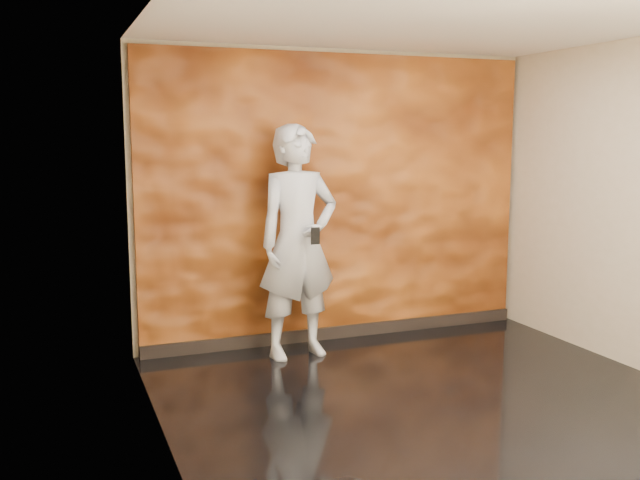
{
  "coord_description": "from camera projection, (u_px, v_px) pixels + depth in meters",
  "views": [
    {
      "loc": [
        -2.65,
        -4.4,
        1.99
      ],
      "look_at": [
        -0.51,
        1.16,
        1.11
      ],
      "focal_mm": 40.0,
      "sensor_mm": 36.0,
      "label": 1
    }
  ],
  "objects": [
    {
      "name": "room",
      "position": [
        445.0,
        219.0,
        5.09
      ],
      "size": [
        4.02,
        4.02,
        2.81
      ],
      "color": "black",
      "rests_on": "ground"
    },
    {
      "name": "feature_wall",
      "position": [
        340.0,
        199.0,
        6.9
      ],
      "size": [
        3.9,
        0.06,
        2.75
      ],
      "primitive_type": "cube",
      "color": "#C56921",
      "rests_on": "ground"
    },
    {
      "name": "baseboard",
      "position": [
        341.0,
        332.0,
        7.06
      ],
      "size": [
        3.9,
        0.04,
        0.12
      ],
      "primitive_type": "cube",
      "color": "black",
      "rests_on": "ground"
    },
    {
      "name": "man",
      "position": [
        298.0,
        242.0,
        6.35
      ],
      "size": [
        0.82,
        0.59,
        2.09
      ],
      "primitive_type": "imported",
      "rotation": [
        0.0,
        0.0,
        0.13
      ],
      "color": "#90949D",
      "rests_on": "ground"
    },
    {
      "name": "phone",
      "position": [
        315.0,
        236.0,
        6.08
      ],
      "size": [
        0.08,
        0.02,
        0.15
      ],
      "primitive_type": "cube",
      "rotation": [
        0.0,
        0.0,
        0.08
      ],
      "color": "black",
      "rests_on": "man"
    }
  ]
}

